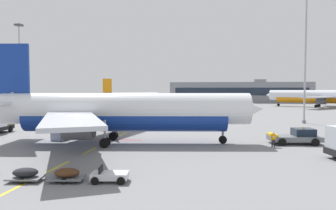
% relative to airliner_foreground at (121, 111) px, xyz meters
% --- Properties ---
extents(ground, '(400.00, 400.00, 0.00)m').
position_rel_airliner_foreground_xyz_m(ground, '(20.00, 20.79, -3.95)').
color(ground, slate).
extents(apron_paint_markings, '(8.00, 96.15, 0.01)m').
position_rel_airliner_foreground_xyz_m(apron_paint_markings, '(-2.00, 17.98, -3.95)').
color(apron_paint_markings, yellow).
rests_on(apron_paint_markings, ground).
extents(airliner_foreground, '(34.81, 34.36, 12.20)m').
position_rel_airliner_foreground_xyz_m(airliner_foreground, '(0.00, 0.00, 0.00)').
color(airliner_foreground, white).
rests_on(airliner_foreground, ground).
extents(pushback_tug, '(6.26, 3.68, 2.08)m').
position_rel_airliner_foreground_xyz_m(pushback_tug, '(21.25, 2.69, -3.05)').
color(pushback_tug, slate).
rests_on(pushback_tug, ground).
extents(airliner_mid_left, '(25.15, 26.36, 9.56)m').
position_rel_airliner_foreground_xyz_m(airliner_mid_left, '(-38.00, 45.70, -0.86)').
color(airliner_mid_left, silver).
rests_on(airliner_mid_left, ground).
extents(airliner_far_center, '(34.60, 32.73, 12.74)m').
position_rel_airliner_foreground_xyz_m(airliner_far_center, '(49.39, 87.84, 0.17)').
color(airliner_far_center, silver).
rests_on(airliner_far_center, ground).
extents(airliner_far_right, '(26.03, 28.06, 10.88)m').
position_rel_airliner_foreground_xyz_m(airliner_far_right, '(-21.45, 87.45, -0.43)').
color(airliner_far_right, white).
rests_on(airliner_far_right, ground).
extents(baggage_train, '(8.71, 2.57, 1.14)m').
position_rel_airliner_foreground_xyz_m(baggage_train, '(0.77, -15.94, -3.42)').
color(baggage_train, silver).
rests_on(baggage_train, ground).
extents(ground_crew_worker, '(0.63, 0.48, 1.72)m').
position_rel_airliner_foreground_xyz_m(ground_crew_worker, '(18.09, 0.21, -2.97)').
color(ground_crew_worker, '#232328').
rests_on(ground_crew_worker, ground).
extents(uld_cargo_container, '(1.90, 1.87, 1.60)m').
position_rel_airliner_foreground_xyz_m(uld_cargo_container, '(-8.82, 1.47, -3.15)').
color(uld_cargo_container, '#B7BCC6').
rests_on(uld_cargo_container, ground).
extents(apron_light_mast_near, '(1.80, 1.80, 25.01)m').
position_rel_airliner_foreground_xyz_m(apron_light_mast_near, '(-42.76, 44.63, 11.59)').
color(apron_light_mast_near, slate).
rests_on(apron_light_mast_near, ground).
extents(apron_light_mast_far, '(1.80, 1.80, 26.78)m').
position_rel_airliner_foreground_xyz_m(apron_light_mast_far, '(29.08, 27.38, 12.56)').
color(apron_light_mast_far, slate).
rests_on(apron_light_mast_far, ground).
extents(terminal_satellite, '(71.03, 19.77, 12.10)m').
position_rel_airliner_foreground_xyz_m(terminal_satellite, '(25.22, 131.51, 1.32)').
color(terminal_satellite, gray).
rests_on(terminal_satellite, ground).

